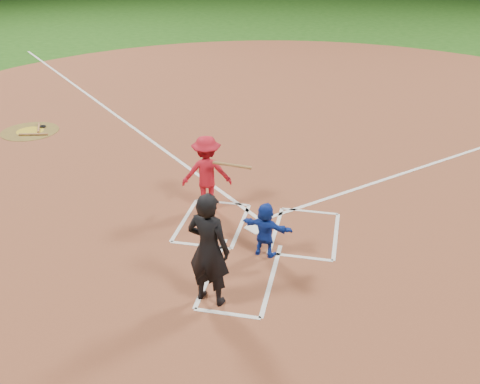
% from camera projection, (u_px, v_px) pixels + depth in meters
% --- Properties ---
extents(ground, '(120.00, 120.00, 0.00)m').
position_uv_depth(ground, '(258.00, 228.00, 11.06)').
color(ground, '#1E4E13').
rests_on(ground, ground).
extents(home_plate_dirt, '(28.00, 28.00, 0.01)m').
position_uv_depth(home_plate_dirt, '(293.00, 130.00, 16.30)').
color(home_plate_dirt, brown).
rests_on(home_plate_dirt, ground).
extents(home_plate, '(0.60, 0.60, 0.02)m').
position_uv_depth(home_plate, '(258.00, 227.00, 11.05)').
color(home_plate, white).
rests_on(home_plate, home_plate_dirt).
extents(on_deck_circle, '(1.70, 1.70, 0.01)m').
position_uv_depth(on_deck_circle, '(30.00, 131.00, 16.17)').
color(on_deck_circle, brown).
rests_on(on_deck_circle, home_plate_dirt).
extents(on_deck_logo, '(0.80, 0.80, 0.00)m').
position_uv_depth(on_deck_logo, '(30.00, 131.00, 16.16)').
color(on_deck_logo, gold).
rests_on(on_deck_logo, on_deck_circle).
extents(on_deck_bat_a, '(0.46, 0.77, 0.06)m').
position_uv_depth(on_deck_bat_a, '(39.00, 128.00, 16.34)').
color(on_deck_bat_a, '#9F653A').
rests_on(on_deck_bat_a, on_deck_circle).
extents(on_deck_bat_c, '(0.83, 0.27, 0.06)m').
position_uv_depth(on_deck_bat_c, '(33.00, 134.00, 15.83)').
color(on_deck_bat_c, '#8F5D34').
rests_on(on_deck_bat_c, on_deck_circle).
extents(bat_weight_donut, '(0.19, 0.19, 0.05)m').
position_uv_depth(bat_weight_donut, '(43.00, 126.00, 16.47)').
color(bat_weight_donut, black).
rests_on(bat_weight_donut, on_deck_circle).
extents(catcher, '(1.05, 0.54, 1.08)m').
position_uv_depth(catcher, '(265.00, 230.00, 9.92)').
color(catcher, '#1435AA').
rests_on(catcher, home_plate_dirt).
extents(umpire, '(0.82, 0.63, 1.99)m').
position_uv_depth(umpire, '(209.00, 249.00, 8.49)').
color(umpire, black).
rests_on(umpire, home_plate_dirt).
extents(chalk_markings, '(28.35, 17.32, 0.01)m').
position_uv_depth(chalk_markings, '(290.00, 138.00, 15.67)').
color(chalk_markings, white).
rests_on(chalk_markings, home_plate_dirt).
extents(batter_at_plate, '(1.59, 0.89, 1.67)m').
position_uv_depth(batter_at_plate, '(207.00, 173.00, 11.47)').
color(batter_at_plate, red).
rests_on(batter_at_plate, home_plate_dirt).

